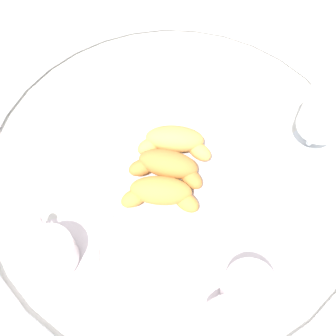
{
  "coord_description": "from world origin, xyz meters",
  "views": [
    {
      "loc": [
        0.1,
        0.34,
        0.66
      ],
      "look_at": [
        0.01,
        0.01,
        0.03
      ],
      "focal_mm": 45.78,
      "sensor_mm": 36.0,
      "label": 1
    }
  ],
  "objects_px": {
    "coffee_cup_far": "(52,254)",
    "croissant_extra": "(161,193)",
    "pastry_plate": "(168,173)",
    "folded_napkin": "(227,79)",
    "juice_glass_left": "(325,114)",
    "croissant_small": "(168,166)",
    "croissant_large": "(175,141)",
    "coffee_cup_near": "(246,290)"
  },
  "relations": [
    {
      "from": "pastry_plate",
      "to": "folded_napkin",
      "type": "bearing_deg",
      "value": -132.92
    },
    {
      "from": "folded_napkin",
      "to": "croissant_small",
      "type": "bearing_deg",
      "value": 47.27
    },
    {
      "from": "folded_napkin",
      "to": "croissant_large",
      "type": "bearing_deg",
      "value": 43.72
    },
    {
      "from": "coffee_cup_near",
      "to": "coffee_cup_far",
      "type": "height_order",
      "value": "same"
    },
    {
      "from": "pastry_plate",
      "to": "juice_glass_left",
      "type": "height_order",
      "value": "juice_glass_left"
    },
    {
      "from": "coffee_cup_far",
      "to": "coffee_cup_near",
      "type": "bearing_deg",
      "value": 154.83
    },
    {
      "from": "coffee_cup_far",
      "to": "folded_napkin",
      "type": "distance_m",
      "value": 0.47
    },
    {
      "from": "pastry_plate",
      "to": "juice_glass_left",
      "type": "distance_m",
      "value": 0.28
    },
    {
      "from": "croissant_large",
      "to": "coffee_cup_near",
      "type": "distance_m",
      "value": 0.27
    },
    {
      "from": "pastry_plate",
      "to": "folded_napkin",
      "type": "height_order",
      "value": "pastry_plate"
    },
    {
      "from": "croissant_extra",
      "to": "croissant_small",
      "type": "bearing_deg",
      "value": -117.33
    },
    {
      "from": "coffee_cup_near",
      "to": "croissant_small",
      "type": "bearing_deg",
      "value": -74.37
    },
    {
      "from": "croissant_small",
      "to": "croissant_extra",
      "type": "xyz_separation_m",
      "value": [
        0.02,
        0.04,
        0.0
      ]
    },
    {
      "from": "pastry_plate",
      "to": "juice_glass_left",
      "type": "relative_size",
      "value": 1.87
    },
    {
      "from": "croissant_small",
      "to": "croissant_extra",
      "type": "relative_size",
      "value": 0.95
    },
    {
      "from": "croissant_large",
      "to": "croissant_extra",
      "type": "xyz_separation_m",
      "value": [
        0.05,
        0.09,
        0.0
      ]
    },
    {
      "from": "croissant_extra",
      "to": "juice_glass_left",
      "type": "distance_m",
      "value": 0.3
    },
    {
      "from": "croissant_small",
      "to": "folded_napkin",
      "type": "relative_size",
      "value": 1.11
    },
    {
      "from": "coffee_cup_near",
      "to": "coffee_cup_far",
      "type": "xyz_separation_m",
      "value": [
        0.27,
        -0.13,
        0.0
      ]
    },
    {
      "from": "croissant_large",
      "to": "croissant_small",
      "type": "relative_size",
      "value": 1.06
    },
    {
      "from": "pastry_plate",
      "to": "croissant_extra",
      "type": "height_order",
      "value": "croissant_extra"
    },
    {
      "from": "croissant_large",
      "to": "coffee_cup_near",
      "type": "height_order",
      "value": "croissant_large"
    },
    {
      "from": "croissant_large",
      "to": "folded_napkin",
      "type": "height_order",
      "value": "croissant_large"
    },
    {
      "from": "pastry_plate",
      "to": "coffee_cup_far",
      "type": "height_order",
      "value": "coffee_cup_far"
    },
    {
      "from": "croissant_large",
      "to": "folded_napkin",
      "type": "xyz_separation_m",
      "value": [
        -0.14,
        -0.14,
        -0.04
      ]
    },
    {
      "from": "croissant_large",
      "to": "croissant_extra",
      "type": "height_order",
      "value": "same"
    },
    {
      "from": "croissant_large",
      "to": "croissant_small",
      "type": "distance_m",
      "value": 0.05
    },
    {
      "from": "folded_napkin",
      "to": "pastry_plate",
      "type": "bearing_deg",
      "value": 47.08
    },
    {
      "from": "croissant_large",
      "to": "croissant_small",
      "type": "xyz_separation_m",
      "value": [
        0.02,
        0.04,
        0.0
      ]
    },
    {
      "from": "croissant_small",
      "to": "pastry_plate",
      "type": "bearing_deg",
      "value": -118.41
    },
    {
      "from": "croissant_extra",
      "to": "folded_napkin",
      "type": "bearing_deg",
      "value": -130.15
    },
    {
      "from": "coffee_cup_far",
      "to": "juice_glass_left",
      "type": "distance_m",
      "value": 0.49
    },
    {
      "from": "croissant_large",
      "to": "coffee_cup_near",
      "type": "bearing_deg",
      "value": 98.14
    },
    {
      "from": "coffee_cup_far",
      "to": "croissant_extra",
      "type": "bearing_deg",
      "value": -164.66
    },
    {
      "from": "pastry_plate",
      "to": "coffee_cup_far",
      "type": "bearing_deg",
      "value": 25.13
    },
    {
      "from": "pastry_plate",
      "to": "croissant_large",
      "type": "relative_size",
      "value": 2.02
    },
    {
      "from": "folded_napkin",
      "to": "juice_glass_left",
      "type": "bearing_deg",
      "value": 118.26
    },
    {
      "from": "croissant_small",
      "to": "coffee_cup_far",
      "type": "xyz_separation_m",
      "value": [
        0.21,
        0.09,
        -0.02
      ]
    },
    {
      "from": "croissant_small",
      "to": "croissant_large",
      "type": "bearing_deg",
      "value": -118.49
    },
    {
      "from": "croissant_small",
      "to": "croissant_extra",
      "type": "bearing_deg",
      "value": 62.67
    },
    {
      "from": "coffee_cup_far",
      "to": "folded_napkin",
      "type": "relative_size",
      "value": 1.24
    },
    {
      "from": "coffee_cup_near",
      "to": "juice_glass_left",
      "type": "distance_m",
      "value": 0.31
    }
  ]
}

